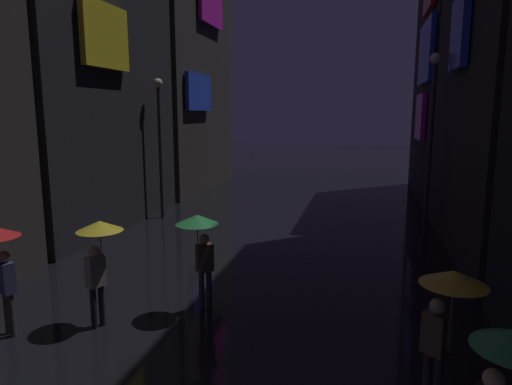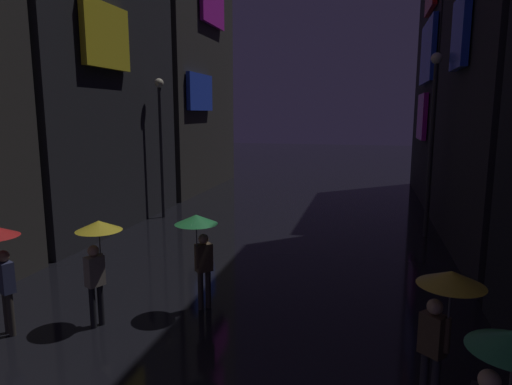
{
  "view_description": "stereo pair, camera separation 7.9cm",
  "coord_description": "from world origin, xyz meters",
  "views": [
    {
      "loc": [
        2.89,
        -1.71,
        4.2
      ],
      "look_at": [
        0.0,
        10.39,
        2.02
      ],
      "focal_mm": 32.0,
      "sensor_mm": 36.0,
      "label": 1
    },
    {
      "loc": [
        2.97,
        -1.69,
        4.2
      ],
      "look_at": [
        0.0,
        10.39,
        2.02
      ],
      "focal_mm": 32.0,
      "sensor_mm": 36.0,
      "label": 2
    }
  ],
  "objects": [
    {
      "name": "building_right_far",
      "position": [
        7.48,
        22.34,
        6.61
      ],
      "size": [
        4.25,
        8.71,
        13.21
      ],
      "color": "#232328",
      "rests_on": "ground"
    },
    {
      "name": "pedestrian_foreground_left_green",
      "position": [
        4.37,
        2.9,
        1.67
      ],
      "size": [
        0.9,
        0.9,
        2.12
      ],
      "color": "#38332D",
      "rests_on": "ground"
    },
    {
      "name": "pedestrian_near_crossing_yellow",
      "position": [
        4.07,
        4.59,
        1.67
      ],
      "size": [
        0.9,
        0.9,
        2.12
      ],
      "color": "#2D2D38",
      "rests_on": "ground"
    },
    {
      "name": "streetlamp_right_far",
      "position": [
        5.0,
        14.42,
        3.77
      ],
      "size": [
        0.36,
        0.36,
        6.11
      ],
      "color": "#2D2D33",
      "rests_on": "ground"
    },
    {
      "name": "pedestrian_midstreet_left_yellow",
      "position": [
        -2.11,
        5.94,
        1.67
      ],
      "size": [
        0.9,
        0.9,
        2.12
      ],
      "color": "black",
      "rests_on": "ground"
    },
    {
      "name": "pedestrian_far_right_green",
      "position": [
        -0.4,
        7.0,
        1.67
      ],
      "size": [
        0.9,
        0.9,
        2.12
      ],
      "color": "#38332D",
      "rests_on": "ground"
    },
    {
      "name": "streetlamp_left_far",
      "position": [
        -5.0,
        15.0,
        3.45
      ],
      "size": [
        0.36,
        0.36,
        5.51
      ],
      "color": "#2D2D33",
      "rests_on": "ground"
    }
  ]
}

